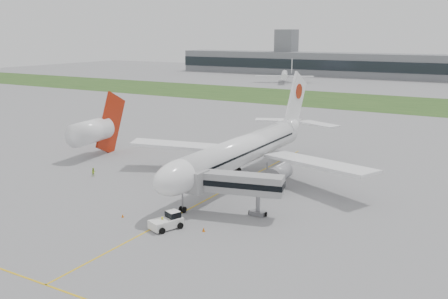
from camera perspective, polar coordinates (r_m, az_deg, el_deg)
The scene contains 14 objects.
ground at distance 85.87m, azimuth 0.99°, elevation -4.19°, with size 600.00×600.00×0.00m, color gray.
apron_markings at distance 81.75m, azimuth -0.73°, elevation -5.09°, with size 70.00×70.00×0.04m, color gold, non-canonical shape.
grass_strip at distance 197.39m, azimuth 18.30°, elevation 5.04°, with size 600.00×50.00×0.02m, color #25471A.
terminal_building at distance 304.68m, azimuth 22.84°, elevation 8.63°, with size 320.00×22.30×14.00m.
control_tower at distance 331.22m, azimuth 7.05°, elevation 8.61°, with size 12.00×12.00×56.00m, color gray, non-canonical shape.
airliner at distance 88.53m, azimuth 2.54°, elevation 0.13°, with size 48.13×53.95×17.88m.
pushback_tug at distance 68.07m, azimuth -6.43°, elevation -8.10°, with size 4.04×4.86×2.19m.
jet_bridge at distance 71.33m, azimuth 1.01°, elevation -3.88°, with size 13.46×6.77×6.34m.
safety_cone_left at distance 73.04m, azimuth -11.50°, elevation -7.42°, with size 0.37×0.37×0.51m, color #D5630B.
safety_cone_right at distance 66.76m, azimuth -2.35°, elevation -9.12°, with size 0.43×0.43×0.59m, color #D5630B.
ground_crew_near at distance 67.95m, azimuth -7.04°, elevation -8.29°, with size 0.63×0.41×1.72m, color yellow.
ground_crew_far at distance 94.39m, azimuth -14.68°, elevation -2.51°, with size 0.79×0.61×1.62m, color #96C320.
neighbor_aircraft at distance 108.70m, azimuth -14.71°, elevation 2.11°, with size 6.17×17.42×14.10m.
distant_aircraft_left at distance 269.72m, azimuth 6.89°, elevation 7.61°, with size 30.67×27.06×11.73m, color white, non-canonical shape.
Camera 1 is at (39.89, -71.62, 25.57)m, focal length 40.00 mm.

